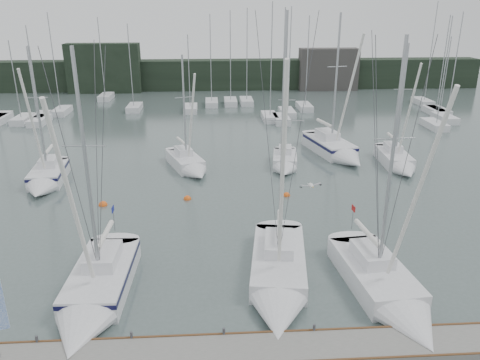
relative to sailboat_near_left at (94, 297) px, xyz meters
name	(u,v)px	position (x,y,z in m)	size (l,w,h in m)	color
ground	(260,288)	(8.25, 1.10, -0.58)	(160.00, 160.00, 0.00)	#4D5E5A
dock	(272,351)	(8.25, -3.90, -0.38)	(24.00, 2.00, 0.40)	slate
far_treeline	(223,75)	(8.25, 63.10, 1.92)	(90.00, 4.00, 5.00)	black
far_building_left	(104,68)	(-11.75, 61.10, 3.42)	(12.00, 3.00, 8.00)	black
far_building_right	(328,69)	(26.25, 61.10, 2.92)	(10.00, 3.00, 7.00)	#3C3937
mast_forest	(220,110)	(7.21, 42.89, -0.09)	(60.41, 25.43, 14.51)	silver
sailboat_near_left	(94,297)	(0.00, 0.00, 0.00)	(3.15, 9.59, 13.28)	silver
sailboat_near_center	(278,283)	(9.18, 0.71, -0.08)	(4.25, 10.43, 14.73)	silver
sailboat_near_right	(391,295)	(14.53, -0.75, -0.04)	(3.71, 9.61, 13.74)	silver
sailboat_mid_a	(46,179)	(-7.68, 16.86, 0.02)	(3.13, 7.49, 11.83)	silver
sailboat_mid_b	(190,166)	(3.94, 19.77, -0.07)	(4.54, 7.30, 10.74)	silver
sailboat_mid_c	(285,163)	(12.46, 19.86, -0.07)	(2.98, 6.12, 10.15)	silver
sailboat_mid_d	(337,150)	(18.06, 23.04, 0.08)	(4.92, 9.76, 14.22)	silver
sailboat_mid_e	(398,163)	(22.74, 19.38, -0.05)	(2.80, 7.63, 11.63)	silver
buoy_a	(187,199)	(3.96, 13.34, -0.58)	(0.58, 0.58, 0.58)	#E95714
buoy_b	(287,196)	(11.64, 13.56, -0.58)	(0.56, 0.56, 0.56)	#E95714
buoy_c	(103,205)	(-2.23, 12.57, -0.58)	(0.64, 0.64, 0.64)	#E95714
seagull	(311,185)	(10.10, -1.38, 6.11)	(0.93, 0.44, 0.18)	silver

